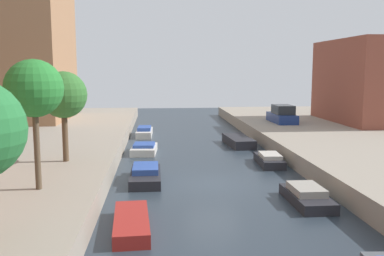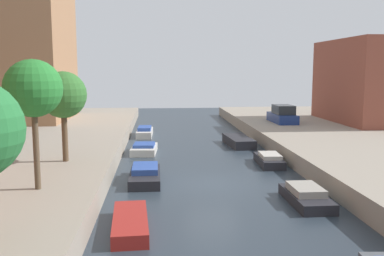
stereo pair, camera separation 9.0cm
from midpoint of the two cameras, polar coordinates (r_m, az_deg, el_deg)
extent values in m
plane|color=#28333D|center=(21.42, 2.59, -7.49)|extent=(84.00, 84.00, 0.00)
cylinder|color=brown|center=(17.63, -20.13, -2.70)|extent=(0.23, 0.23, 3.17)
sphere|color=#26782E|center=(17.38, -20.50, 4.99)|extent=(2.22, 2.22, 2.22)
cylinder|color=brown|center=(22.61, -16.69, -1.07)|extent=(0.29, 0.29, 2.58)
sphere|color=#316B2C|center=(22.39, -16.90, 4.27)|extent=(2.35, 2.35, 2.35)
cube|color=navy|center=(38.59, 11.84, 1.33)|extent=(1.77, 4.18, 0.78)
cube|color=#1E2328|center=(38.22, 12.01, 2.43)|extent=(1.54, 2.30, 0.78)
cube|color=maroon|center=(15.69, -8.26, -12.44)|extent=(1.42, 3.73, 0.49)
cube|color=#232328|center=(21.96, -6.33, -6.49)|extent=(1.52, 3.81, 0.49)
cube|color=#2D4C9E|center=(22.09, -6.33, -5.36)|extent=(1.29, 2.09, 0.29)
cube|color=beige|center=(29.22, -6.49, -2.89)|extent=(1.81, 3.14, 0.48)
cube|color=#2D4C9E|center=(29.09, -6.51, -2.26)|extent=(1.48, 1.76, 0.20)
cube|color=beige|center=(36.60, -6.44, -0.66)|extent=(1.37, 3.83, 0.55)
cube|color=#2D4C9E|center=(36.46, -6.45, -0.04)|extent=(1.13, 2.12, 0.28)
cube|color=#232328|center=(19.01, 14.96, -9.06)|extent=(1.46, 3.39, 0.45)
cube|color=gray|center=(18.98, 14.91, -7.91)|extent=(1.23, 1.87, 0.30)
cube|color=#232328|center=(25.97, 10.17, -4.33)|extent=(1.40, 3.30, 0.48)
cube|color=#B2ADA3|center=(25.71, 10.30, -3.63)|extent=(1.15, 1.83, 0.24)
cube|color=#232328|center=(32.14, 6.15, -1.76)|extent=(1.88, 4.29, 0.64)
camera|label=1|loc=(0.04, -90.09, -0.01)|focal=39.93mm
camera|label=2|loc=(0.04, 89.91, 0.01)|focal=39.93mm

